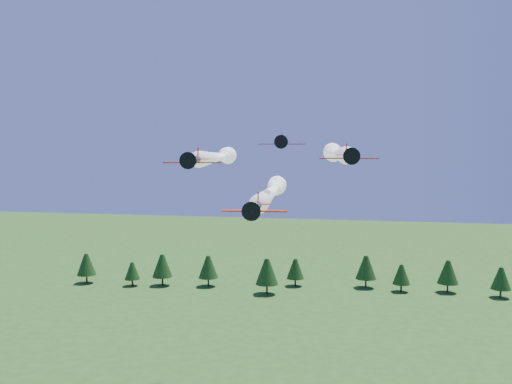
% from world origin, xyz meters
% --- Properties ---
extents(plane_lead, '(10.03, 48.34, 3.70)m').
position_xyz_m(plane_lead, '(-2.77, 18.06, 40.11)').
color(plane_lead, black).
rests_on(plane_lead, ground).
extents(plane_left, '(11.96, 48.99, 3.70)m').
position_xyz_m(plane_left, '(-14.74, 27.45, 45.77)').
color(plane_left, black).
rests_on(plane_left, ground).
extents(plane_right, '(10.87, 45.28, 3.70)m').
position_xyz_m(plane_right, '(7.62, 25.32, 46.43)').
color(plane_right, black).
rests_on(plane_right, ground).
extents(plane_slot, '(7.17, 7.81, 2.51)m').
position_xyz_m(plane_slot, '(0.56, 7.32, 48.34)').
color(plane_slot, black).
rests_on(plane_slot, ground).
extents(treeline, '(175.11, 22.20, 11.62)m').
position_xyz_m(treeline, '(5.95, 109.34, 6.50)').
color(treeline, '#382314').
rests_on(treeline, ground).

